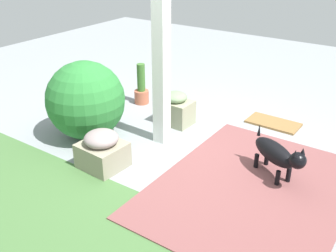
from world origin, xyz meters
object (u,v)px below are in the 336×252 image
(round_shrub, at_px, (86,100))
(doormat, at_px, (273,123))
(stone_planter_mid, at_px, (102,150))
(dog, at_px, (277,154))
(porch_pillar, at_px, (161,52))
(terracotta_pot_tall, at_px, (141,89))
(stone_planter_nearest, at_px, (176,109))

(round_shrub, distance_m, doormat, 2.53)
(stone_planter_mid, bearing_deg, dog, -152.59)
(stone_planter_mid, height_order, round_shrub, round_shrub)
(porch_pillar, distance_m, terracotta_pot_tall, 1.56)
(porch_pillar, distance_m, round_shrub, 1.16)
(dog, bearing_deg, doormat, -68.45)
(round_shrub, relative_size, dog, 1.43)
(stone_planter_nearest, xyz_separation_m, stone_planter_mid, (0.05, 1.39, -0.01))
(stone_planter_mid, height_order, dog, dog)
(stone_planter_mid, relative_size, dog, 0.72)
(round_shrub, bearing_deg, doormat, -137.52)
(stone_planter_nearest, height_order, round_shrub, round_shrub)
(round_shrub, bearing_deg, stone_planter_nearest, -127.17)
(stone_planter_mid, relative_size, round_shrub, 0.51)
(terracotta_pot_tall, bearing_deg, porch_pillar, 139.67)
(terracotta_pot_tall, relative_size, doormat, 0.89)
(terracotta_pot_tall, xyz_separation_m, dog, (-2.44, 0.83, 0.07))
(doormat, bearing_deg, stone_planter_mid, 61.25)
(stone_planter_nearest, height_order, doormat, stone_planter_nearest)
(stone_planter_nearest, relative_size, doormat, 0.66)
(stone_planter_nearest, bearing_deg, stone_planter_mid, 88.12)
(dog, bearing_deg, terracotta_pot_tall, -18.73)
(dog, bearing_deg, stone_planter_nearest, -17.96)
(round_shrub, bearing_deg, porch_pillar, -153.19)
(stone_planter_nearest, distance_m, round_shrub, 1.22)
(round_shrub, distance_m, dog, 2.38)
(porch_pillar, xyz_separation_m, doormat, (-0.98, -1.25, -1.13))
(porch_pillar, distance_m, stone_planter_mid, 1.30)
(terracotta_pot_tall, distance_m, doormat, 2.00)
(terracotta_pot_tall, relative_size, dog, 0.90)
(stone_planter_mid, relative_size, terracotta_pot_tall, 0.80)
(stone_planter_nearest, relative_size, dog, 0.67)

